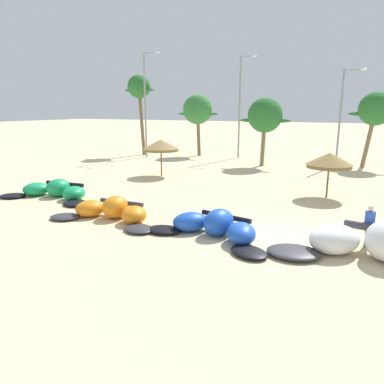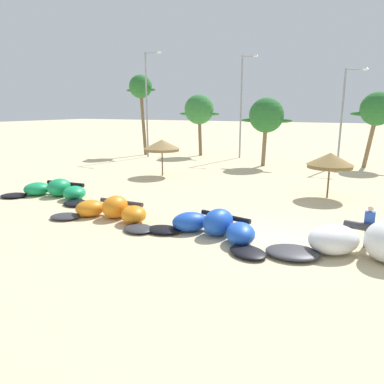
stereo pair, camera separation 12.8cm
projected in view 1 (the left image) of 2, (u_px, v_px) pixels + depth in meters
name	position (u px, v px, depth m)	size (l,w,h in m)	color
ground_plane	(278.00, 238.00, 14.80)	(260.00, 260.00, 0.00)	beige
kite_far_left	(55.00, 191.00, 21.40)	(6.48, 3.14, 1.05)	black
kite_left	(111.00, 211.00, 17.12)	(5.88, 2.69, 1.07)	#333338
kite_left_of_center	(215.00, 227.00, 14.81)	(5.79, 3.26, 1.10)	black
beach_umbrella_near_van	(161.00, 145.00, 27.91)	(2.80, 2.80, 2.81)	brown
beach_umbrella_middle	(329.00, 160.00, 21.00)	(2.66, 2.66, 2.66)	brown
person_by_umbrellas	(369.00, 226.00, 13.61)	(0.36, 0.24, 1.62)	#383842
palm_leftmost	(139.00, 89.00, 39.87)	(3.79, 2.53, 8.76)	brown
palm_left	(198.00, 110.00, 39.63)	(4.81, 3.21, 6.65)	brown
palm_left_of_gap	(265.00, 116.00, 32.38)	(4.63, 3.08, 6.09)	#7F6647
palm_center_left	(376.00, 110.00, 31.21)	(4.31, 2.88, 6.55)	#7F6647
lamppost_west	(146.00, 100.00, 38.09)	(2.00, 0.24, 10.79)	gray
lamppost_west_center	(241.00, 103.00, 37.48)	(1.76, 0.24, 10.36)	gray
lamppost_east_center	(342.00, 112.00, 32.08)	(1.92, 0.24, 8.52)	gray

